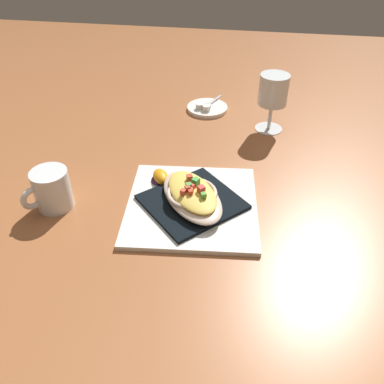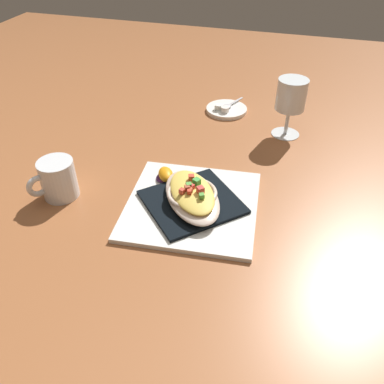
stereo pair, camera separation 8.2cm
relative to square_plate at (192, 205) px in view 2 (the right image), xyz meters
name	(u,v)px [view 2 (the right image)]	position (x,y,z in m)	size (l,w,h in m)	color
ground_plane	(192,207)	(0.00, 0.00, -0.01)	(2.60, 2.60, 0.00)	#A05F37
square_plate	(192,205)	(0.00, 0.00, 0.00)	(0.27, 0.27, 0.01)	white
folded_napkin	(192,202)	(0.00, 0.00, 0.01)	(0.17, 0.18, 0.01)	black
gratin_dish	(192,194)	(0.00, 0.00, 0.03)	(0.22, 0.19, 0.05)	beige
orange_garnish	(166,175)	(-0.07, -0.08, 0.02)	(0.06, 0.06, 0.02)	#462354
coffee_mug	(58,181)	(0.04, -0.29, 0.03)	(0.10, 0.08, 0.09)	white
stemmed_glass	(291,98)	(-0.37, 0.16, 0.10)	(0.08, 0.08, 0.16)	white
creamer_saucer	(226,110)	(-0.46, -0.03, 0.00)	(0.12, 0.12, 0.01)	white
spoon	(228,106)	(-0.47, -0.02, 0.01)	(0.10, 0.05, 0.01)	silver
creamer_cup_0	(219,107)	(-0.44, -0.05, 0.01)	(0.02, 0.02, 0.02)	white
creamer_cup_1	(225,109)	(-0.43, -0.03, 0.01)	(0.02, 0.02, 0.02)	white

